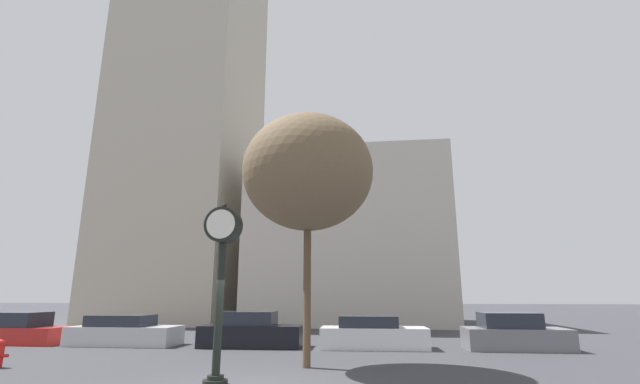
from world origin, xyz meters
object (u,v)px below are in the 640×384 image
object	(u,v)px
car_white	(373,334)
bare_tree	(308,173)
street_clock	(222,258)
car_silver	(124,332)
car_black	(251,332)
car_grey	(514,334)
car_red	(20,330)

from	to	relation	value
car_white	bare_tree	size ratio (longest dim) A/B	0.54
street_clock	car_silver	size ratio (longest dim) A/B	0.97
street_clock	bare_tree	distance (m)	4.50
car_black	street_clock	bearing A→B (deg)	-82.24
street_clock	car_grey	world-z (taller)	street_clock
car_silver	car_black	size ratio (longest dim) A/B	1.08
car_white	bare_tree	xyz separation A→B (m)	(-1.97, -5.00, 5.55)
car_red	car_silver	world-z (taller)	car_red
car_black	car_white	world-z (taller)	car_black
car_silver	car_grey	bearing A→B (deg)	0.94
car_black	car_grey	size ratio (longest dim) A/B	1.08
car_red	car_silver	bearing A→B (deg)	0.70
car_silver	car_white	distance (m)	10.81
bare_tree	car_grey	bearing A→B (deg)	34.62
street_clock	car_grey	bearing A→B (deg)	40.30
car_silver	car_black	world-z (taller)	car_black
car_black	car_grey	bearing A→B (deg)	0.16
car_black	car_grey	distance (m)	10.75
car_silver	car_white	bearing A→B (deg)	0.32
car_black	car_white	distance (m)	5.11
car_red	street_clock	bearing A→B (deg)	-31.48
street_clock	car_white	distance (m)	8.99
car_red	car_white	bearing A→B (deg)	1.27
street_clock	car_white	bearing A→B (deg)	63.86
car_silver	car_grey	size ratio (longest dim) A/B	1.17
car_white	car_grey	world-z (taller)	car_grey
street_clock	car_red	bearing A→B (deg)	147.75
street_clock	car_silver	bearing A→B (deg)	132.65
street_clock	car_red	size ratio (longest dim) A/B	1.06
car_red	car_grey	world-z (taller)	car_grey
car_white	car_grey	xyz separation A→B (m)	(5.63, 0.25, 0.05)
car_red	bare_tree	size ratio (longest dim) A/B	0.53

